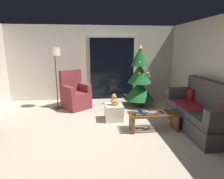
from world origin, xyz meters
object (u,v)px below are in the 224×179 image
christmas_tree (139,79)px  ottoman (114,112)px  remote_silver (146,112)px  teddy_bear_chestnut_by_tree (115,105)px  remote_white (152,112)px  armchair (75,95)px  remote_graphite (158,113)px  book_stack (140,113)px  teddy_bear_honey (114,100)px  floor_lamp (55,58)px  cell_phone (140,111)px  couch (201,112)px  remote_black (162,112)px  coffee_table (154,119)px

christmas_tree → ottoman: christmas_tree is taller
remote_silver → teddy_bear_chestnut_by_tree: 1.56m
teddy_bear_chestnut_by_tree → remote_white: bearing=-66.8°
christmas_tree → armchair: christmas_tree is taller
remote_graphite → book_stack: 0.39m
armchair → teddy_bear_honey: (1.04, -1.09, 0.11)m
christmas_tree → remote_silver: bearing=-98.6°
book_stack → floor_lamp: floor_lamp is taller
remote_graphite → cell_phone: (-0.39, 0.01, 0.07)m
ottoman → teddy_bear_honey: size_ratio=1.54×
remote_white → remote_silver: same height
couch → christmas_tree: bearing=117.2°
book_stack → teddy_bear_chestnut_by_tree: 1.64m
remote_silver → book_stack: (-0.18, -0.13, 0.03)m
book_stack → christmas_tree: christmas_tree is taller
cell_phone → christmas_tree: (0.43, 1.78, 0.37)m
teddy_bear_honey → remote_silver: bearing=-41.6°
armchair → couch: bearing=-32.7°
couch → floor_lamp: size_ratio=1.10×
remote_white → teddy_bear_honey: size_ratio=0.55×
remote_black → teddy_bear_chestnut_by_tree: size_ratio=0.55×
couch → cell_phone: couch is taller
remote_white → remote_graphite: bearing=53.1°
teddy_bear_honey → teddy_bear_chestnut_by_tree: size_ratio=1.00×
remote_silver → book_stack: bearing=6.8°
floor_lamp → teddy_bear_chestnut_by_tree: bearing=-8.2°
remote_graphite → remote_silver: (-0.21, 0.14, 0.00)m
cell_phone → teddy_bear_chestnut_by_tree: size_ratio=0.50×
cell_phone → floor_lamp: 2.92m
floor_lamp → teddy_bear_chestnut_by_tree: floor_lamp is taller
coffee_table → remote_graphite: (0.07, -0.06, 0.14)m
ottoman → christmas_tree: bearing=49.4°
couch → remote_black: (-0.86, 0.12, -0.00)m
armchair → teddy_bear_chestnut_by_tree: bearing=-11.3°
coffee_table → ottoman: ottoman is taller
couch → remote_black: couch is taller
remote_silver → cell_phone: (-0.18, -0.14, 0.07)m
cell_phone → teddy_bear_honey: bearing=118.8°
remote_graphite → book_stack: book_stack is taller
ottoman → teddy_bear_honey: bearing=-40.0°
remote_white → cell_phone: cell_phone is taller
cell_phone → floor_lamp: size_ratio=0.08×
ottoman → teddy_bear_chestnut_by_tree: ottoman is taller
coffee_table → remote_silver: bearing=148.2°
remote_silver → book_stack: book_stack is taller
book_stack → cell_phone: cell_phone is taller
remote_graphite → ottoman: bearing=35.3°
christmas_tree → teddy_bear_chestnut_by_tree: christmas_tree is taller
remote_white → teddy_bear_honey: 1.00m
remote_silver → christmas_tree: size_ratio=0.08×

